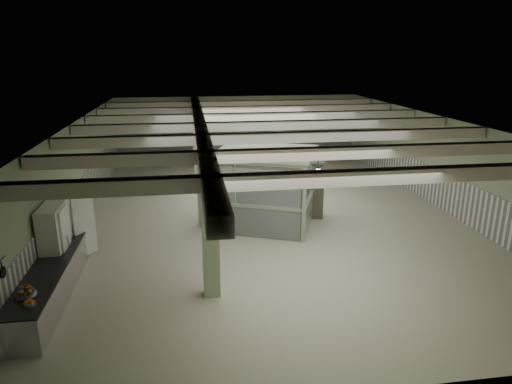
{
  "coord_description": "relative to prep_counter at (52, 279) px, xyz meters",
  "views": [
    {
      "loc": [
        -2.93,
        -16.6,
        6.0
      ],
      "look_at": [
        -0.66,
        -1.41,
        1.3
      ],
      "focal_mm": 32.0,
      "sensor_mm": 36.0,
      "label": 1
    }
  ],
  "objects": [
    {
      "name": "column_c",
      "position": [
        4.04,
        9.45,
        1.34
      ],
      "size": [
        0.42,
        0.42,
        3.6
      ],
      "primitive_type": "cube",
      "color": "#AABE99",
      "rests_on": "floor"
    },
    {
      "name": "orange_bowl",
      "position": [
        0.15,
        -2.08,
        0.48
      ],
      "size": [
        0.26,
        0.26,
        0.08
      ],
      "primitive_type": "cylinder",
      "rotation": [
        0.0,
        0.0,
        -0.11
      ],
      "color": "#B2B2B7",
      "rests_on": "prep_counter"
    },
    {
      "name": "filing_cabinet",
      "position": [
        8.31,
        4.78,
        0.28
      ],
      "size": [
        0.62,
        0.78,
        1.49
      ],
      "primitive_type": "cube",
      "rotation": [
        0.0,
        0.0,
        -0.23
      ],
      "color": "#56584A",
      "rests_on": "floor"
    },
    {
      "name": "wainscot_left",
      "position": [
        -0.43,
        5.45,
        0.29
      ],
      "size": [
        0.05,
        19.9,
        1.5
      ],
      "primitive_type": "cube",
      "color": "silver",
      "rests_on": "floor"
    },
    {
      "name": "guard_booth",
      "position": [
        6.25,
        4.23,
        1.37
      ],
      "size": [
        4.22,
        3.93,
        2.74
      ],
      "rotation": [
        0.0,
        0.0,
        -0.38
      ],
      "color": "gray",
      "rests_on": "floor"
    },
    {
      "name": "floor",
      "position": [
        6.54,
        5.45,
        -0.46
      ],
      "size": [
        20.0,
        20.0,
        0.0
      ],
      "primitive_type": "plane",
      "color": "#BCBAA5",
      "rests_on": "ground"
    },
    {
      "name": "ceiling",
      "position": [
        6.54,
        5.45,
        3.14
      ],
      "size": [
        14.0,
        20.0,
        0.02
      ],
      "primitive_type": "cube",
      "color": "silver",
      "rests_on": "wall_back"
    },
    {
      "name": "pitcher_near",
      "position": [
        -0.1,
        2.13,
        0.56
      ],
      "size": [
        0.21,
        0.23,
        0.24
      ],
      "primitive_type": null,
      "rotation": [
        0.0,
        0.0,
        -0.26
      ],
      "color": "silver",
      "rests_on": "prep_counter"
    },
    {
      "name": "beam_a",
      "position": [
        6.54,
        -2.05,
        2.96
      ],
      "size": [
        13.9,
        0.35,
        0.32
      ],
      "primitive_type": "cube",
      "color": "beige",
      "rests_on": "ceiling"
    },
    {
      "name": "wainscot_back",
      "position": [
        6.54,
        15.43,
        0.29
      ],
      "size": [
        13.9,
        0.05,
        1.5
      ],
      "primitive_type": "cube",
      "color": "silver",
      "rests_on": "floor"
    },
    {
      "name": "wall_left",
      "position": [
        -0.46,
        5.45,
        1.34
      ],
      "size": [
        0.02,
        20.0,
        3.6
      ],
      "primitive_type": "cube",
      "color": "#95A684",
      "rests_on": "floor"
    },
    {
      "name": "prep_counter",
      "position": [
        0.0,
        0.0,
        0.0
      ],
      "size": [
        0.92,
        5.27,
        0.91
      ],
      "color": "silver",
      "rests_on": "floor"
    },
    {
      "name": "wall_back",
      "position": [
        6.54,
        15.45,
        1.34
      ],
      "size": [
        14.0,
        0.02,
        3.6
      ],
      "primitive_type": "cube",
      "color": "#95A684",
      "rests_on": "floor"
    },
    {
      "name": "beam_f",
      "position": [
        6.54,
        10.45,
        2.96
      ],
      "size": [
        13.9,
        0.35,
        0.32
      ],
      "primitive_type": "cube",
      "color": "beige",
      "rests_on": "ceiling"
    },
    {
      "name": "beam_d",
      "position": [
        6.54,
        5.45,
        2.96
      ],
      "size": [
        13.9,
        0.35,
        0.32
      ],
      "primitive_type": "cube",
      "color": "beige",
      "rests_on": "ceiling"
    },
    {
      "name": "beam_b",
      "position": [
        6.54,
        0.45,
        2.96
      ],
      "size": [
        13.9,
        0.35,
        0.32
      ],
      "primitive_type": "cube",
      "color": "beige",
      "rests_on": "ceiling"
    },
    {
      "name": "pendant_back",
      "position": [
        7.04,
        10.95,
        2.59
      ],
      "size": [
        0.44,
        0.44,
        0.22
      ],
      "primitive_type": "cone",
      "rotation": [
        3.14,
        0.0,
        0.0
      ],
      "color": "#2B392D",
      "rests_on": "ceiling"
    },
    {
      "name": "wall_front",
      "position": [
        6.54,
        -4.55,
        1.34
      ],
      "size": [
        14.0,
        0.02,
        3.6
      ],
      "primitive_type": "cube",
      "color": "#95A684",
      "rests_on": "floor"
    },
    {
      "name": "beam_e",
      "position": [
        6.54,
        7.95,
        2.96
      ],
      "size": [
        13.9,
        0.35,
        0.32
      ],
      "primitive_type": "cube",
      "color": "beige",
      "rests_on": "ceiling"
    },
    {
      "name": "pitcher_far",
      "position": [
        -0.11,
        0.84,
        0.56
      ],
      "size": [
        0.23,
        0.24,
        0.25
      ],
      "primitive_type": null,
      "rotation": [
        0.0,
        0.0,
        0.35
      ],
      "color": "silver",
      "rests_on": "prep_counter"
    },
    {
      "name": "column_d",
      "position": [
        4.04,
        13.45,
        1.34
      ],
      "size": [
        0.42,
        0.42,
        3.6
      ],
      "primitive_type": "cube",
      "color": "#AABE99",
      "rests_on": "floor"
    },
    {
      "name": "walkin_cooler",
      "position": [
        -0.08,
        1.46,
        0.53
      ],
      "size": [
        0.94,
        2.17,
        1.99
      ],
      "color": "white",
      "rests_on": "floor"
    },
    {
      "name": "pendant_mid",
      "position": [
        7.04,
        5.95,
        2.59
      ],
      "size": [
        0.44,
        0.44,
        0.22
      ],
      "primitive_type": "cone",
      "rotation": [
        3.14,
        0.0,
        0.0
      ],
      "color": "#2B392D",
      "rests_on": "ceiling"
    },
    {
      "name": "column_a",
      "position": [
        4.04,
        -0.55,
        1.34
      ],
      "size": [
        0.42,
        0.42,
        3.6
      ],
      "primitive_type": "cube",
      "color": "#AABE99",
      "rests_on": "floor"
    },
    {
      "name": "pendant_front",
      "position": [
        7.04,
        0.45,
        2.59
      ],
      "size": [
        0.44,
        0.44,
        0.22
      ],
      "primitive_type": "cone",
      "rotation": [
        3.14,
        0.0,
        0.0
      ],
      "color": "#2B392D",
      "rests_on": "ceiling"
    },
    {
      "name": "wainscot_right",
      "position": [
        13.52,
        5.45,
        0.29
      ],
      "size": [
        0.05,
        19.9,
        1.5
      ],
      "primitive_type": "cube",
      "color": "silver",
      "rests_on": "floor"
    },
    {
      "name": "girder",
      "position": [
        4.04,
        5.45,
        2.92
      ],
      "size": [
        0.45,
        19.9,
        0.4
      ],
      "primitive_type": "cube",
      "color": "beige",
      "rests_on": "ceiling"
    },
    {
      "name": "beam_c",
      "position": [
        6.54,
        2.95,
        2.96
      ],
      "size": [
        13.9,
        0.35,
        0.32
      ],
      "primitive_type": "cube",
      "color": "beige",
      "rests_on": "ceiling"
    },
    {
      "name": "skillet_far",
      "position": [
        -0.34,
        -1.88,
        1.17
      ],
      "size": [
        0.03,
        0.26,
        0.26
      ],
      "primitive_type": "cylinder",
      "rotation": [
        0.0,
        1.57,
        0.0
      ],
      "color": "black",
      "rests_on": "hook_rail"
    },
    {
      "name": "beam_g",
      "position": [
        6.54,
        12.95,
        2.96
      ],
      "size": [
        13.9,
        0.35,
        0.32
      ],
      "primitive_type": "cube",
      "color": "beige",
      "rests_on": "ceiling"
    },
    {
      "name": "veg_colander",
      "position": [
        -0.05,
        -1.65,
        0.55
      ],
      "size": [
        0.5,
        0.5,
        0.22
      ],
      "primitive_type": null,
      "rotation": [
        0.0,
        0.0,
        -0.03
      ],
      "color": "#434348",
      "rests_on": "prep_counter"
    },
    {
      "name": "wall_right",
      "position": [
        13.54,
        5.45,
        1.34
      ],
      "size": [
        0.02,
        20.0,
        3.6
      ],
      "primitive_type": "cube",
      "color": "#95A684",
      "rests_on": "floor"
    },
    {
      "name": "column_b",
      "position": [
        4.04,
        4.45,
        1.34
      ],
      "size": [
        0.42,
        0.42,
        3.6
      ],
      "primitive_type": "cube",
      "color": "#AABE99",
      "rests_on": "floor"
    }
  ]
}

